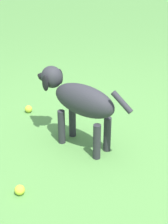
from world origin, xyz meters
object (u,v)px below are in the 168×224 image
object	(u,v)px
tennis_ball_3	(75,87)
tennis_ball_2	(20,190)
dog	(79,100)
tennis_ball_0	(29,109)

from	to	relation	value
tennis_ball_3	tennis_ball_2	bearing A→B (deg)	69.91
dog	tennis_ball_0	bearing A→B (deg)	-10.08
dog	tennis_ball_3	world-z (taller)	dog
dog	tennis_ball_0	size ratio (longest dim) A/B	9.88
tennis_ball_0	tennis_ball_3	bearing A→B (deg)	-139.51
dog	tennis_ball_3	bearing A→B (deg)	-48.91
tennis_ball_2	tennis_ball_3	distance (m)	1.59
dog	tennis_ball_0	world-z (taller)	dog
tennis_ball_2	tennis_ball_3	size ratio (longest dim) A/B	1.00
tennis_ball_0	tennis_ball_2	xyz separation A→B (m)	(0.07, 1.09, 0.00)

